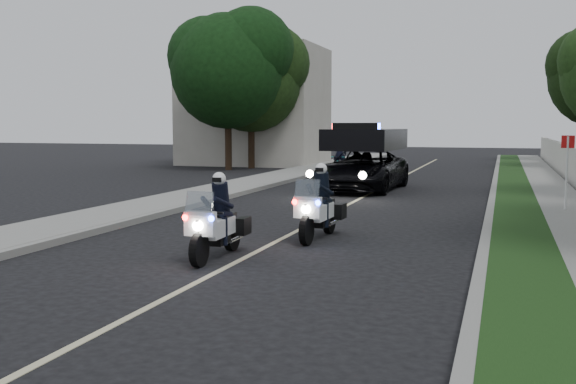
# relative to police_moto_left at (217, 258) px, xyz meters

# --- Properties ---
(ground) EXTENTS (120.00, 120.00, 0.00)m
(ground) POSITION_rel_police_moto_left_xyz_m (0.47, 0.53, 0.00)
(ground) COLOR black
(ground) RESTS_ON ground
(curb_right) EXTENTS (0.20, 60.00, 0.15)m
(curb_right) POSITION_rel_police_moto_left_xyz_m (4.57, 10.53, 0.07)
(curb_right) COLOR gray
(curb_right) RESTS_ON ground
(grass_verge) EXTENTS (1.20, 60.00, 0.16)m
(grass_verge) POSITION_rel_police_moto_left_xyz_m (5.27, 10.53, 0.08)
(grass_verge) COLOR #193814
(grass_verge) RESTS_ON ground
(sidewalk_right) EXTENTS (1.40, 60.00, 0.16)m
(sidewalk_right) POSITION_rel_police_moto_left_xyz_m (6.57, 10.53, 0.08)
(sidewalk_right) COLOR gray
(sidewalk_right) RESTS_ON ground
(curb_left) EXTENTS (0.20, 60.00, 0.15)m
(curb_left) POSITION_rel_police_moto_left_xyz_m (-3.63, 10.53, 0.07)
(curb_left) COLOR gray
(curb_left) RESTS_ON ground
(sidewalk_left) EXTENTS (2.00, 60.00, 0.16)m
(sidewalk_left) POSITION_rel_police_moto_left_xyz_m (-4.73, 10.53, 0.08)
(sidewalk_left) COLOR gray
(sidewalk_left) RESTS_ON ground
(building_far) EXTENTS (8.00, 6.00, 7.00)m
(building_far) POSITION_rel_police_moto_left_xyz_m (-9.53, 26.53, 3.50)
(building_far) COLOR #A8A396
(building_far) RESTS_ON ground
(lane_marking) EXTENTS (0.12, 50.00, 0.01)m
(lane_marking) POSITION_rel_police_moto_left_xyz_m (0.47, 10.53, 0.00)
(lane_marking) COLOR #BFB78C
(lane_marking) RESTS_ON ground
(police_moto_left) EXTENTS (0.70, 1.85, 1.56)m
(police_moto_left) POSITION_rel_police_moto_left_xyz_m (0.00, 0.00, 0.00)
(police_moto_left) COLOR silver
(police_moto_left) RESTS_ON ground
(police_moto_right) EXTENTS (0.73, 1.91, 1.60)m
(police_moto_right) POSITION_rel_police_moto_left_xyz_m (1.20, 2.51, 0.00)
(police_moto_right) COLOR white
(police_moto_right) RESTS_ON ground
(police_suv) EXTENTS (2.79, 5.56, 2.64)m
(police_suv) POSITION_rel_police_moto_left_xyz_m (-0.03, 12.93, 0.00)
(police_suv) COLOR black
(police_suv) RESTS_ON ground
(bicycle) EXTENTS (0.77, 1.86, 0.95)m
(bicycle) POSITION_rel_police_moto_left_xyz_m (-2.37, 18.91, 0.00)
(bicycle) COLOR black
(bicycle) RESTS_ON ground
(cyclist) EXTENTS (0.65, 0.46, 1.72)m
(cyclist) POSITION_rel_police_moto_left_xyz_m (-2.37, 18.91, 0.00)
(cyclist) COLOR black
(cyclist) RESTS_ON ground
(sign_post) EXTENTS (0.42, 0.42, 2.19)m
(sign_post) POSITION_rel_police_moto_left_xyz_m (6.47, 8.08, 0.00)
(sign_post) COLOR #A90F0C
(sign_post) RESTS_ON ground
(tree_left_near) EXTENTS (6.44, 6.44, 9.21)m
(tree_left_near) POSITION_rel_police_moto_left_xyz_m (-8.36, 22.93, 0.00)
(tree_left_near) COLOR #1C3712
(tree_left_near) RESTS_ON ground
(tree_left_far) EXTENTS (6.81, 6.81, 10.08)m
(tree_left_far) POSITION_rel_police_moto_left_xyz_m (-9.02, 21.27, 0.00)
(tree_left_far) COLOR black
(tree_left_far) RESTS_ON ground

